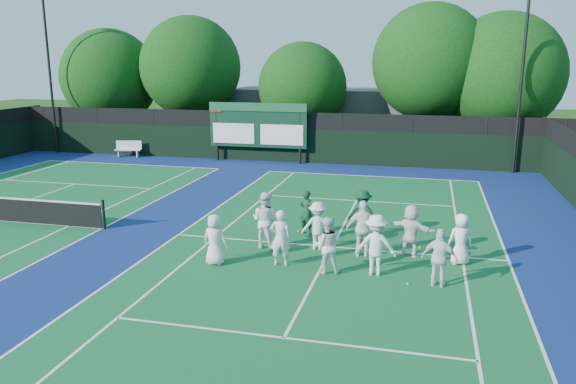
# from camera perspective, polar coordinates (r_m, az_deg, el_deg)

# --- Properties ---
(ground) EXTENTS (120.00, 120.00, 0.00)m
(ground) POSITION_cam_1_polar(r_m,az_deg,el_deg) (17.71, 3.96, -6.64)
(ground) COLOR #1E3C10
(ground) RESTS_ON ground
(court_apron) EXTENTS (34.00, 32.00, 0.01)m
(court_apron) POSITION_cam_1_polar(r_m,az_deg,el_deg) (20.43, -12.37, -4.17)
(court_apron) COLOR navy
(court_apron) RESTS_ON ground
(near_court) EXTENTS (11.05, 23.85, 0.01)m
(near_court) POSITION_cam_1_polar(r_m,az_deg,el_deg) (18.64, 4.51, -5.58)
(near_court) COLOR #12592C
(near_court) RESTS_ON ground
(back_fence) EXTENTS (34.00, 0.08, 3.00)m
(back_fence) POSITION_cam_1_polar(r_m,az_deg,el_deg) (33.92, -1.26, 5.38)
(back_fence) COLOR black
(back_fence) RESTS_ON ground
(scoreboard) EXTENTS (6.00, 0.21, 3.55)m
(scoreboard) POSITION_cam_1_polar(r_m,az_deg,el_deg) (33.70, -3.12, 6.74)
(scoreboard) COLOR black
(scoreboard) RESTS_ON ground
(clubhouse) EXTENTS (18.00, 6.00, 4.00)m
(clubhouse) POSITION_cam_1_polar(r_m,az_deg,el_deg) (40.90, 7.19, 7.55)
(clubhouse) COLOR #55555A
(clubhouse) RESTS_ON ground
(light_pole_left) EXTENTS (1.20, 0.30, 10.12)m
(light_pole_left) POSITION_cam_1_polar(r_m,az_deg,el_deg) (39.99, -23.19, 12.65)
(light_pole_left) COLOR black
(light_pole_left) RESTS_ON ground
(light_pole_right) EXTENTS (1.20, 0.30, 10.12)m
(light_pole_right) POSITION_cam_1_polar(r_m,az_deg,el_deg) (32.45, 22.85, 12.77)
(light_pole_right) COLOR black
(light_pole_right) RESTS_ON ground
(bench) EXTENTS (1.67, 0.79, 1.02)m
(bench) POSITION_cam_1_polar(r_m,az_deg,el_deg) (37.11, -15.90, 4.31)
(bench) COLOR silver
(bench) RESTS_ON ground
(tree_a) EXTENTS (6.73, 6.73, 8.17)m
(tree_a) POSITION_cam_1_polar(r_m,az_deg,el_deg) (42.05, -17.42, 10.81)
(tree_a) COLOR black
(tree_a) RESTS_ON ground
(tree_b) EXTENTS (6.74, 6.74, 8.91)m
(tree_b) POSITION_cam_1_polar(r_m,az_deg,el_deg) (39.21, -9.61, 12.15)
(tree_b) COLOR black
(tree_b) RESTS_ON ground
(tree_c) EXTENTS (5.72, 5.72, 7.17)m
(tree_c) POSITION_cam_1_polar(r_m,az_deg,el_deg) (36.87, 1.75, 10.39)
(tree_c) COLOR black
(tree_c) RESTS_ON ground
(tree_d) EXTENTS (7.03, 7.03, 9.39)m
(tree_d) POSITION_cam_1_polar(r_m,az_deg,el_deg) (35.99, 14.48, 12.37)
(tree_d) COLOR black
(tree_d) RESTS_ON ground
(tree_e) EXTENTS (7.18, 7.18, 8.80)m
(tree_e) POSITION_cam_1_polar(r_m,az_deg,el_deg) (36.25, 21.16, 10.84)
(tree_e) COLOR black
(tree_e) RESTS_ON ground
(tennis_ball_0) EXTENTS (0.07, 0.07, 0.07)m
(tennis_ball_0) POSITION_cam_1_polar(r_m,az_deg,el_deg) (18.00, -8.05, -6.29)
(tennis_ball_0) COLOR gold
(tennis_ball_0) RESTS_ON ground
(tennis_ball_1) EXTENTS (0.07, 0.07, 0.07)m
(tennis_ball_1) POSITION_cam_1_polar(r_m,az_deg,el_deg) (19.32, 14.33, -5.21)
(tennis_ball_1) COLOR gold
(tennis_ball_1) RESTS_ON ground
(tennis_ball_2) EXTENTS (0.07, 0.07, 0.07)m
(tennis_ball_2) POSITION_cam_1_polar(r_m,az_deg,el_deg) (15.93, 12.05, -9.11)
(tennis_ball_2) COLOR gold
(tennis_ball_2) RESTS_ON ground
(tennis_ball_3) EXTENTS (0.07, 0.07, 0.07)m
(tennis_ball_3) POSITION_cam_1_polar(r_m,az_deg,el_deg) (18.54, -2.74, -5.58)
(tennis_ball_3) COLOR gold
(tennis_ball_3) RESTS_ON ground
(tennis_ball_4) EXTENTS (0.07, 0.07, 0.07)m
(tennis_ball_4) POSITION_cam_1_polar(r_m,az_deg,el_deg) (20.16, 1.08, -4.00)
(tennis_ball_4) COLOR gold
(tennis_ball_4) RESTS_ON ground
(tennis_ball_5) EXTENTS (0.07, 0.07, 0.07)m
(tennis_ball_5) POSITION_cam_1_polar(r_m,az_deg,el_deg) (18.94, 13.23, -5.52)
(tennis_ball_5) COLOR gold
(tennis_ball_5) RESTS_ON ground
(player_front_0) EXTENTS (0.79, 0.54, 1.56)m
(player_front_0) POSITION_cam_1_polar(r_m,az_deg,el_deg) (16.99, -7.46, -4.82)
(player_front_0) COLOR silver
(player_front_0) RESTS_ON ground
(player_front_1) EXTENTS (0.68, 0.50, 1.73)m
(player_front_1) POSITION_cam_1_polar(r_m,az_deg,el_deg) (16.72, -0.78, -4.69)
(player_front_1) COLOR silver
(player_front_1) RESTS_ON ground
(player_front_2) EXTENTS (0.92, 0.78, 1.67)m
(player_front_2) POSITION_cam_1_polar(r_m,az_deg,el_deg) (16.22, 3.96, -5.40)
(player_front_2) COLOR silver
(player_front_2) RESTS_ON ground
(player_front_3) EXTENTS (1.18, 0.71, 1.78)m
(player_front_3) POSITION_cam_1_polar(r_m,az_deg,el_deg) (16.21, 8.91, -5.34)
(player_front_3) COLOR white
(player_front_3) RESTS_ON ground
(player_front_4) EXTENTS (1.02, 0.60, 1.63)m
(player_front_4) POSITION_cam_1_polar(r_m,az_deg,el_deg) (15.76, 15.15, -6.49)
(player_front_4) COLOR white
(player_front_4) RESTS_ON ground
(player_back_0) EXTENTS (1.06, 0.91, 1.88)m
(player_back_0) POSITION_cam_1_polar(r_m,az_deg,el_deg) (18.28, -2.35, -2.87)
(player_back_0) COLOR white
(player_back_0) RESTS_ON ground
(player_back_1) EXTENTS (1.11, 0.75, 1.59)m
(player_back_1) POSITION_cam_1_polar(r_m,az_deg,el_deg) (18.18, 3.01, -3.46)
(player_back_1) COLOR white
(player_back_1) RESTS_ON ground
(player_back_2) EXTENTS (1.10, 0.57, 1.80)m
(player_back_2) POSITION_cam_1_polar(r_m,az_deg,el_deg) (17.66, 7.64, -3.71)
(player_back_2) COLOR white
(player_back_2) RESTS_ON ground
(player_back_3) EXTENTS (1.61, 1.06, 1.66)m
(player_back_3) POSITION_cam_1_polar(r_m,az_deg,el_deg) (18.00, 12.38, -3.81)
(player_back_3) COLOR white
(player_back_3) RESTS_ON ground
(player_back_4) EXTENTS (0.89, 0.73, 1.57)m
(player_back_4) POSITION_cam_1_polar(r_m,az_deg,el_deg) (17.64, 17.13, -4.60)
(player_back_4) COLOR white
(player_back_4) RESTS_ON ground
(coach_left) EXTENTS (0.68, 0.57, 1.59)m
(coach_left) POSITION_cam_1_polar(r_m,az_deg,el_deg) (19.76, 1.92, -2.07)
(coach_left) COLOR #0F371F
(coach_left) RESTS_ON ground
(coach_right) EXTENTS (1.12, 0.68, 1.69)m
(coach_right) POSITION_cam_1_polar(r_m,az_deg,el_deg) (19.55, 7.59, -2.20)
(coach_right) COLOR #0E361F
(coach_right) RESTS_ON ground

